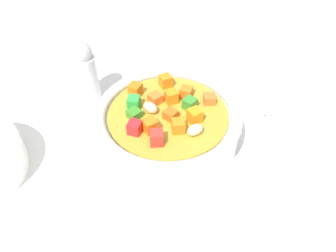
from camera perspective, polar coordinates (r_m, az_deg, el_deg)
The scene contains 4 objects.
ground_plane at distance 41.90cm, azimuth 0.00°, elevation -3.37°, with size 140.00×140.00×2.00cm, color silver.
soup_bowl_main at distance 39.11cm, azimuth -0.01°, elevation 0.37°, with size 17.38×17.38×6.20cm.
spoon at distance 40.77cm, azimuth 18.64°, elevation -5.29°, with size 20.72×11.87×1.05cm.
pepper_shaker at distance 45.65cm, azimuth -14.32°, elevation 9.06°, with size 3.21×3.21×9.08cm.
Camera 1 is at (25.77, -10.45, 30.35)cm, focal length 34.63 mm.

